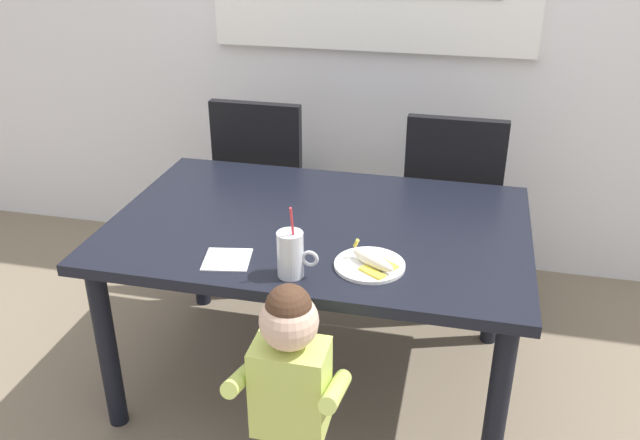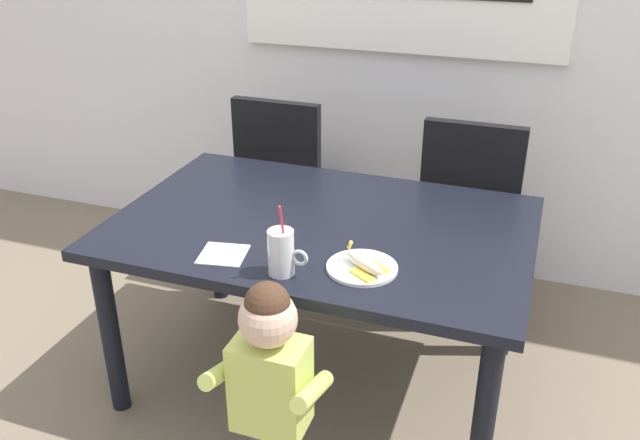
{
  "view_description": "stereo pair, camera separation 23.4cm",
  "coord_description": "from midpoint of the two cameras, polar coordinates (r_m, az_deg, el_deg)",
  "views": [
    {
      "loc": [
        0.51,
        -2.14,
        1.81
      ],
      "look_at": [
        0.03,
        -0.1,
        0.77
      ],
      "focal_mm": 37.73,
      "sensor_mm": 36.0,
      "label": 1
    },
    {
      "loc": [
        0.73,
        -2.08,
        1.81
      ],
      "look_at": [
        0.03,
        -0.1,
        0.77
      ],
      "focal_mm": 37.73,
      "sensor_mm": 36.0,
      "label": 2
    }
  ],
  "objects": [
    {
      "name": "toddler_standing",
      "position": [
        2.02,
        -5.95,
        -13.3
      ],
      "size": [
        0.33,
        0.24,
        0.84
      ],
      "color": "#3F4760",
      "rests_on": "ground"
    },
    {
      "name": "dining_table",
      "position": [
        2.49,
        -2.79,
        -1.97
      ],
      "size": [
        1.51,
        1.0,
        0.71
      ],
      "color": "black",
      "rests_on": "ground"
    },
    {
      "name": "ground_plane",
      "position": [
        2.85,
        -2.51,
        -13.22
      ],
      "size": [
        24.0,
        24.0,
        0.0
      ],
      "primitive_type": "plane",
      "color": "#7A6B56"
    },
    {
      "name": "paper_napkin",
      "position": [
        2.24,
        -10.86,
        -3.39
      ],
      "size": [
        0.17,
        0.17,
        0.0
      ],
      "primitive_type": "cube",
      "rotation": [
        0.0,
        0.0,
        0.18
      ],
      "color": "white",
      "rests_on": "dining_table"
    },
    {
      "name": "snack_plate",
      "position": [
        2.16,
        1.15,
        -3.92
      ],
      "size": [
        0.23,
        0.23,
        0.01
      ],
      "primitive_type": "cylinder",
      "color": "white",
      "rests_on": "dining_table"
    },
    {
      "name": "dining_chair_right",
      "position": [
        3.09,
        8.99,
        1.69
      ],
      "size": [
        0.44,
        0.44,
        0.96
      ],
      "rotation": [
        0.0,
        0.0,
        3.14
      ],
      "color": "black",
      "rests_on": "ground"
    },
    {
      "name": "milk_cup",
      "position": [
        2.1,
        -5.56,
        -3.21
      ],
      "size": [
        0.13,
        0.08,
        0.25
      ],
      "color": "silver",
      "rests_on": "dining_table"
    },
    {
      "name": "dining_chair_left",
      "position": [
        3.28,
        -6.69,
        3.34
      ],
      "size": [
        0.44,
        0.45,
        0.96
      ],
      "rotation": [
        0.0,
        0.0,
        3.14
      ],
      "color": "black",
      "rests_on": "ground"
    },
    {
      "name": "peeled_banana",
      "position": [
        2.14,
        1.44,
        -3.59
      ],
      "size": [
        0.17,
        0.15,
        0.07
      ],
      "rotation": [
        0.0,
        0.0,
        -0.59
      ],
      "color": "#F4EAC6",
      "rests_on": "snack_plate"
    }
  ]
}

